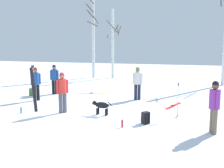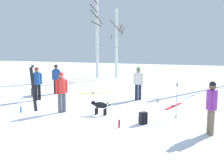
{
  "view_description": "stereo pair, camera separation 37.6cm",
  "coord_description": "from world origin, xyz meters",
  "px_view_note": "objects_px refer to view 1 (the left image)",
  "views": [
    {
      "loc": [
        3.84,
        -8.98,
        2.83
      ],
      "look_at": [
        0.22,
        2.79,
        1.0
      ],
      "focal_mm": 42.07,
      "sensor_mm": 36.0,
      "label": 1
    },
    {
      "loc": [
        4.2,
        -8.86,
        2.83
      ],
      "look_at": [
        0.22,
        2.79,
        1.0
      ],
      "focal_mm": 42.07,
      "sensor_mm": 36.0,
      "label": 2
    }
  ],
  "objects_px": {
    "person_0": "(138,81)",
    "person_4": "(36,82)",
    "ski_pair_lying_1": "(92,93)",
    "ski_poles_0": "(178,99)",
    "birch_tree_0": "(93,36)",
    "water_bottle_1": "(122,124)",
    "person_3": "(54,77)",
    "water_bottle_0": "(21,110)",
    "backpack_1": "(32,92)",
    "backpack_0": "(145,118)",
    "person_2": "(214,104)",
    "birch_tree_1": "(113,43)",
    "dog": "(101,106)",
    "ski_pair_planted_0": "(34,89)",
    "person_1": "(62,90)",
    "ski_pair_lying_0": "(173,106)"
  },
  "relations": [
    {
      "from": "person_2",
      "to": "birch_tree_1",
      "type": "distance_m",
      "value": 15.01
    },
    {
      "from": "dog",
      "to": "person_1",
      "type": "bearing_deg",
      "value": -175.65
    },
    {
      "from": "person_0",
      "to": "person_4",
      "type": "height_order",
      "value": "same"
    },
    {
      "from": "person_4",
      "to": "birch_tree_0",
      "type": "bearing_deg",
      "value": 94.02
    },
    {
      "from": "person_3",
      "to": "ski_pair_lying_1",
      "type": "xyz_separation_m",
      "value": [
        2.02,
        0.81,
        -0.97
      ]
    },
    {
      "from": "dog",
      "to": "ski_poles_0",
      "type": "distance_m",
      "value": 3.07
    },
    {
      "from": "person_3",
      "to": "backpack_0",
      "type": "distance_m",
      "value": 7.45
    },
    {
      "from": "ski_pair_lying_1",
      "to": "birch_tree_0",
      "type": "distance_m",
      "value": 8.54
    },
    {
      "from": "water_bottle_1",
      "to": "backpack_0",
      "type": "bearing_deg",
      "value": 43.5
    },
    {
      "from": "person_2",
      "to": "backpack_0",
      "type": "height_order",
      "value": "person_2"
    },
    {
      "from": "dog",
      "to": "backpack_0",
      "type": "relative_size",
      "value": 2.04
    },
    {
      "from": "person_0",
      "to": "backpack_0",
      "type": "bearing_deg",
      "value": -74.38
    },
    {
      "from": "person_1",
      "to": "ski_poles_0",
      "type": "relative_size",
      "value": 1.25
    },
    {
      "from": "water_bottle_0",
      "to": "water_bottle_1",
      "type": "xyz_separation_m",
      "value": [
        4.55,
        -0.6,
        0.01
      ]
    },
    {
      "from": "person_2",
      "to": "person_4",
      "type": "bearing_deg",
      "value": 161.73
    },
    {
      "from": "dog",
      "to": "ski_pair_lying_1",
      "type": "relative_size",
      "value": 0.5
    },
    {
      "from": "ski_pair_lying_0",
      "to": "ski_pair_planted_0",
      "type": "bearing_deg",
      "value": -153.01
    },
    {
      "from": "person_1",
      "to": "backpack_1",
      "type": "relative_size",
      "value": 3.9
    },
    {
      "from": "person_2",
      "to": "ski_pair_planted_0",
      "type": "bearing_deg",
      "value": 174.41
    },
    {
      "from": "backpack_0",
      "to": "water_bottle_1",
      "type": "xyz_separation_m",
      "value": [
        -0.69,
        -0.66,
        -0.08
      ]
    },
    {
      "from": "person_1",
      "to": "dog",
      "type": "distance_m",
      "value": 1.78
    },
    {
      "from": "ski_poles_0",
      "to": "ski_pair_lying_1",
      "type": "bearing_deg",
      "value": 142.81
    },
    {
      "from": "ski_pair_lying_1",
      "to": "ski_poles_0",
      "type": "relative_size",
      "value": 1.3
    },
    {
      "from": "birch_tree_1",
      "to": "water_bottle_1",
      "type": "bearing_deg",
      "value": -71.76
    },
    {
      "from": "backpack_1",
      "to": "birch_tree_0",
      "type": "height_order",
      "value": "birch_tree_0"
    },
    {
      "from": "ski_pair_planted_0",
      "to": "birch_tree_0",
      "type": "relative_size",
      "value": 0.28
    },
    {
      "from": "water_bottle_1",
      "to": "ski_poles_0",
      "type": "bearing_deg",
      "value": 46.33
    },
    {
      "from": "ski_pair_lying_1",
      "to": "birch_tree_1",
      "type": "distance_m",
      "value": 8.13
    },
    {
      "from": "ski_pair_planted_0",
      "to": "water_bottle_1",
      "type": "xyz_separation_m",
      "value": [
        4.14,
        -0.96,
        -0.86
      ]
    },
    {
      "from": "ski_pair_lying_1",
      "to": "person_4",
      "type": "bearing_deg",
      "value": -126.81
    },
    {
      "from": "person_0",
      "to": "birch_tree_0",
      "type": "distance_m",
      "value": 10.3
    },
    {
      "from": "person_0",
      "to": "ski_pair_lying_1",
      "type": "height_order",
      "value": "person_0"
    },
    {
      "from": "person_2",
      "to": "person_3",
      "type": "relative_size",
      "value": 1.0
    },
    {
      "from": "ski_pair_lying_1",
      "to": "backpack_0",
      "type": "relative_size",
      "value": 4.05
    },
    {
      "from": "person_2",
      "to": "person_3",
      "type": "height_order",
      "value": "same"
    },
    {
      "from": "backpack_1",
      "to": "water_bottle_1",
      "type": "bearing_deg",
      "value": -32.47
    },
    {
      "from": "person_3",
      "to": "birch_tree_0",
      "type": "relative_size",
      "value": 0.24
    },
    {
      "from": "person_2",
      "to": "ski_poles_0",
      "type": "height_order",
      "value": "person_2"
    },
    {
      "from": "water_bottle_0",
      "to": "birch_tree_0",
      "type": "relative_size",
      "value": 0.03
    },
    {
      "from": "person_3",
      "to": "ski_poles_0",
      "type": "distance_m",
      "value": 7.77
    },
    {
      "from": "water_bottle_0",
      "to": "person_3",
      "type": "bearing_deg",
      "value": 100.83
    },
    {
      "from": "person_1",
      "to": "backpack_1",
      "type": "bearing_deg",
      "value": 140.36
    },
    {
      "from": "water_bottle_1",
      "to": "backpack_1",
      "type": "bearing_deg",
      "value": 147.53
    },
    {
      "from": "birch_tree_0",
      "to": "water_bottle_1",
      "type": "bearing_deg",
      "value": -64.9
    },
    {
      "from": "ski_pair_planted_0",
      "to": "ski_pair_lying_0",
      "type": "relative_size",
      "value": 1.23
    },
    {
      "from": "birch_tree_0",
      "to": "ski_pair_lying_0",
      "type": "bearing_deg",
      "value": -50.53
    },
    {
      "from": "birch_tree_0",
      "to": "person_4",
      "type": "bearing_deg",
      "value": -85.98
    },
    {
      "from": "person_4",
      "to": "person_1",
      "type": "bearing_deg",
      "value": -36.43
    },
    {
      "from": "person_3",
      "to": "water_bottle_0",
      "type": "xyz_separation_m",
      "value": [
        0.82,
        -4.31,
        -0.86
      ]
    },
    {
      "from": "dog",
      "to": "birch_tree_0",
      "type": "height_order",
      "value": "birch_tree_0"
    }
  ]
}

